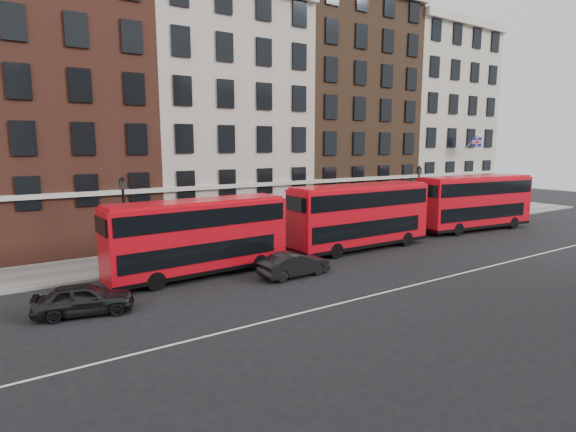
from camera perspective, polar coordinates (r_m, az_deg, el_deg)
ground at (r=24.57m, az=9.33°, el=-8.18°), size 120.00×120.00×0.00m
pavement at (r=32.78m, az=-3.16°, el=-3.58°), size 80.00×5.00×0.15m
kerb at (r=30.69m, az=-0.81°, el=-4.42°), size 80.00×0.30×0.16m
road_centre_line at (r=23.21m, az=12.71°, el=-9.30°), size 70.00×0.12×0.01m
building_terrace at (r=38.55m, az=-9.35°, el=13.40°), size 64.00×11.95×22.00m
bus_b at (r=25.17m, az=-11.34°, el=-2.46°), size 10.24×2.98×4.25m
bus_c at (r=31.44m, az=9.12°, el=0.14°), size 10.78×2.63×4.52m
bus_d at (r=41.23m, az=22.61°, el=1.73°), size 11.23×3.80×4.63m
car_rear at (r=21.41m, az=-24.49°, el=-9.55°), size 4.31×2.50×1.38m
car_front at (r=24.98m, az=0.82°, el=-6.15°), size 4.16×1.60×1.35m
lamp_post_left at (r=27.20m, az=-20.05°, el=-0.28°), size 0.44×0.44×5.33m
lamp_post_right at (r=40.18m, az=16.19°, el=2.75°), size 0.44×0.44×5.33m
traffic_light at (r=48.09m, az=24.78°, el=2.49°), size 0.25×0.45×3.27m
iron_railings at (r=34.54m, az=-5.00°, el=-1.97°), size 6.60×0.06×1.00m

